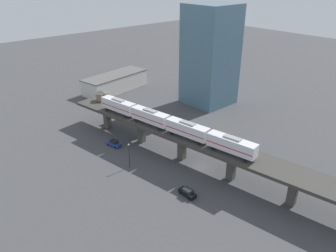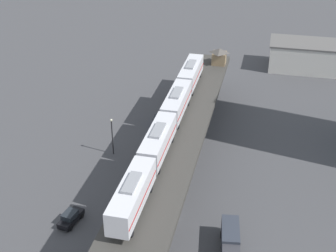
{
  "view_description": "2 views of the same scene",
  "coord_description": "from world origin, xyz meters",
  "px_view_note": "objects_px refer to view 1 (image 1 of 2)",
  "views": [
    {
      "loc": [
        -54.64,
        -48.07,
        46.54
      ],
      "look_at": [
        -2.96,
        9.84,
        9.15
      ],
      "focal_mm": 35.0,
      "sensor_mm": 36.0,
      "label": 1
    },
    {
      "loc": [
        20.47,
        -48.34,
        44.54
      ],
      "look_at": [
        -2.96,
        9.84,
        9.15
      ],
      "focal_mm": 50.0,
      "sensor_mm": 36.0,
      "label": 2
    }
  ],
  "objects_px": {
    "street_car_black": "(187,192)",
    "delivery_truck": "(238,151)",
    "street_lamp": "(129,154)",
    "subway_train": "(168,122)",
    "signal_hut": "(102,95)",
    "warehouse_building": "(115,82)",
    "street_car_blue": "(114,143)",
    "office_tower": "(210,56)"
  },
  "relations": [
    {
      "from": "signal_hut",
      "to": "office_tower",
      "type": "bearing_deg",
      "value": -15.66
    },
    {
      "from": "subway_train",
      "to": "street_lamp",
      "type": "height_order",
      "value": "subway_train"
    },
    {
      "from": "subway_train",
      "to": "signal_hut",
      "type": "bearing_deg",
      "value": 91.89
    },
    {
      "from": "signal_hut",
      "to": "street_lamp",
      "type": "relative_size",
      "value": 0.53
    },
    {
      "from": "street_lamp",
      "to": "warehouse_building",
      "type": "relative_size",
      "value": 0.23
    },
    {
      "from": "delivery_truck",
      "to": "street_car_black",
      "type": "bearing_deg",
      "value": -172.33
    },
    {
      "from": "street_car_black",
      "to": "warehouse_building",
      "type": "distance_m",
      "value": 76.76
    },
    {
      "from": "street_car_black",
      "to": "office_tower",
      "type": "bearing_deg",
      "value": 37.59
    },
    {
      "from": "signal_hut",
      "to": "street_lamp",
      "type": "xyz_separation_m",
      "value": [
        -10.21,
        -28.9,
        -5.34
      ]
    },
    {
      "from": "delivery_truck",
      "to": "office_tower",
      "type": "distance_m",
      "value": 44.29
    },
    {
      "from": "subway_train",
      "to": "warehouse_building",
      "type": "height_order",
      "value": "subway_train"
    },
    {
      "from": "street_lamp",
      "to": "street_car_blue",
      "type": "bearing_deg",
      "value": 75.26
    },
    {
      "from": "street_lamp",
      "to": "warehouse_building",
      "type": "bearing_deg",
      "value": 59.74
    },
    {
      "from": "subway_train",
      "to": "warehouse_building",
      "type": "relative_size",
      "value": 1.67
    },
    {
      "from": "street_car_black",
      "to": "street_lamp",
      "type": "relative_size",
      "value": 0.64
    },
    {
      "from": "warehouse_building",
      "to": "office_tower",
      "type": "distance_m",
      "value": 42.55
    },
    {
      "from": "street_car_black",
      "to": "street_car_blue",
      "type": "bearing_deg",
      "value": 89.28
    },
    {
      "from": "street_car_blue",
      "to": "warehouse_building",
      "type": "distance_m",
      "value": 49.34
    },
    {
      "from": "delivery_truck",
      "to": "subway_train",
      "type": "bearing_deg",
      "value": 137.02
    },
    {
      "from": "street_car_black",
      "to": "warehouse_building",
      "type": "bearing_deg",
      "value": 68.5
    },
    {
      "from": "street_car_black",
      "to": "delivery_truck",
      "type": "bearing_deg",
      "value": 7.67
    },
    {
      "from": "subway_train",
      "to": "signal_hut",
      "type": "distance_m",
      "value": 31.2
    },
    {
      "from": "street_car_blue",
      "to": "office_tower",
      "type": "bearing_deg",
      "value": 6.68
    },
    {
      "from": "street_lamp",
      "to": "office_tower",
      "type": "relative_size",
      "value": 0.19
    },
    {
      "from": "street_lamp",
      "to": "office_tower",
      "type": "distance_m",
      "value": 54.64
    },
    {
      "from": "street_car_black",
      "to": "street_car_blue",
      "type": "xyz_separation_m",
      "value": [
        0.38,
        30.65,
        0.0
      ]
    },
    {
      "from": "subway_train",
      "to": "office_tower",
      "type": "distance_m",
      "value": 44.13
    },
    {
      "from": "delivery_truck",
      "to": "street_lamp",
      "type": "bearing_deg",
      "value": 148.76
    },
    {
      "from": "street_car_black",
      "to": "delivery_truck",
      "type": "height_order",
      "value": "delivery_truck"
    },
    {
      "from": "warehouse_building",
      "to": "street_car_black",
      "type": "bearing_deg",
      "value": -111.5
    },
    {
      "from": "street_car_black",
      "to": "signal_hut",
      "type": "bearing_deg",
      "value": 81.16
    },
    {
      "from": "street_lamp",
      "to": "street_car_black",
      "type": "bearing_deg",
      "value": -81.08
    },
    {
      "from": "street_car_black",
      "to": "street_car_blue",
      "type": "distance_m",
      "value": 30.65
    },
    {
      "from": "warehouse_building",
      "to": "office_tower",
      "type": "relative_size",
      "value": 0.83
    },
    {
      "from": "delivery_truck",
      "to": "street_lamp",
      "type": "distance_m",
      "value": 29.55
    },
    {
      "from": "subway_train",
      "to": "street_car_black",
      "type": "bearing_deg",
      "value": -117.61
    },
    {
      "from": "signal_hut",
      "to": "warehouse_building",
      "type": "height_order",
      "value": "signal_hut"
    },
    {
      "from": "street_car_blue",
      "to": "delivery_truck",
      "type": "bearing_deg",
      "value": -51.57
    },
    {
      "from": "street_car_black",
      "to": "street_lamp",
      "type": "xyz_separation_m",
      "value": [
        -2.87,
        18.28,
        3.17
      ]
    },
    {
      "from": "street_car_black",
      "to": "street_car_blue",
      "type": "relative_size",
      "value": 0.95
    },
    {
      "from": "office_tower",
      "to": "street_car_black",
      "type": "bearing_deg",
      "value": -142.41
    },
    {
      "from": "street_car_blue",
      "to": "warehouse_building",
      "type": "relative_size",
      "value": 0.16
    }
  ]
}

